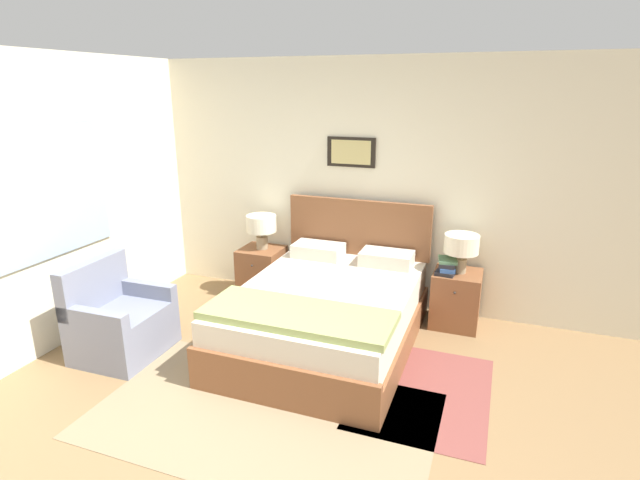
# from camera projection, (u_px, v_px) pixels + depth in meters

# --- Properties ---
(ground_plane) EXTENTS (16.00, 16.00, 0.00)m
(ground_plane) POSITION_uv_depth(u_px,v_px,m) (225.00, 466.00, 3.15)
(ground_plane) COLOR olive
(wall_back) EXTENTS (6.88, 0.09, 2.60)m
(wall_back) POSITION_uv_depth(u_px,v_px,m) (356.00, 185.00, 5.30)
(wall_back) COLOR beige
(wall_back) RESTS_ON ground_plane
(wall_left) EXTENTS (0.08, 5.20, 2.60)m
(wall_left) POSITION_uv_depth(u_px,v_px,m) (85.00, 195.00, 4.76)
(wall_left) COLOR beige
(wall_left) RESTS_ON ground_plane
(area_rug_main) EXTENTS (2.46, 1.45, 0.01)m
(area_rug_main) POSITION_uv_depth(u_px,v_px,m) (263.00, 415.00, 3.64)
(area_rug_main) COLOR #897556
(area_rug_main) RESTS_ON ground_plane
(area_rug_bedside) EXTENTS (1.00, 1.34, 0.01)m
(area_rug_bedside) POSITION_uv_depth(u_px,v_px,m) (424.00, 391.00, 3.92)
(area_rug_bedside) COLOR brown
(area_rug_bedside) RESTS_ON ground_plane
(bed) EXTENTS (1.54, 2.10, 1.16)m
(bed) POSITION_uv_depth(u_px,v_px,m) (327.00, 313.00, 4.58)
(bed) COLOR brown
(bed) RESTS_ON ground_plane
(armchair) EXTENTS (0.67, 0.77, 0.85)m
(armchair) POSITION_uv_depth(u_px,v_px,m) (119.00, 323.00, 4.43)
(armchair) COLOR gray
(armchair) RESTS_ON ground_plane
(nightstand_near_window) EXTENTS (0.46, 0.46, 0.56)m
(nightstand_near_window) POSITION_uv_depth(u_px,v_px,m) (262.00, 272.00, 5.67)
(nightstand_near_window) COLOR brown
(nightstand_near_window) RESTS_ON ground_plane
(nightstand_by_door) EXTENTS (0.46, 0.46, 0.56)m
(nightstand_by_door) POSITION_uv_depth(u_px,v_px,m) (456.00, 299.00, 4.96)
(nightstand_by_door) COLOR brown
(nightstand_by_door) RESTS_ON ground_plane
(table_lamp_near_window) EXTENTS (0.33, 0.33, 0.38)m
(table_lamp_near_window) POSITION_uv_depth(u_px,v_px,m) (261.00, 225.00, 5.52)
(table_lamp_near_window) COLOR gray
(table_lamp_near_window) RESTS_ON nightstand_near_window
(table_lamp_by_door) EXTENTS (0.33, 0.33, 0.38)m
(table_lamp_by_door) POSITION_uv_depth(u_px,v_px,m) (461.00, 246.00, 4.80)
(table_lamp_by_door) COLOR gray
(table_lamp_by_door) RESTS_ON nightstand_by_door
(book_thick_bottom) EXTENTS (0.21, 0.30, 0.04)m
(book_thick_bottom) POSITION_uv_depth(u_px,v_px,m) (447.00, 271.00, 4.86)
(book_thick_bottom) COLOR #232328
(book_thick_bottom) RESTS_ON nightstand_by_door
(book_hardcover_middle) EXTENTS (0.18, 0.28, 0.04)m
(book_hardcover_middle) POSITION_uv_depth(u_px,v_px,m) (447.00, 267.00, 4.85)
(book_hardcover_middle) COLOR #335693
(book_hardcover_middle) RESTS_ON book_thick_bottom
(book_novel_upper) EXTENTS (0.16, 0.25, 0.04)m
(book_novel_upper) POSITION_uv_depth(u_px,v_px,m) (448.00, 263.00, 4.84)
(book_novel_upper) COLOR #232328
(book_novel_upper) RESTS_ON book_hardcover_middle
(book_slim_near_top) EXTENTS (0.21, 0.25, 0.03)m
(book_slim_near_top) POSITION_uv_depth(u_px,v_px,m) (448.00, 260.00, 4.83)
(book_slim_near_top) COLOR #4C7551
(book_slim_near_top) RESTS_ON book_novel_upper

